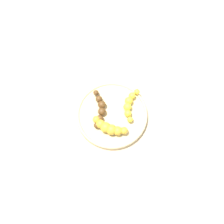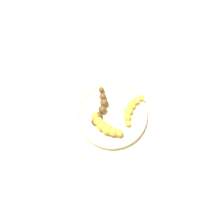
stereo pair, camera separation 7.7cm
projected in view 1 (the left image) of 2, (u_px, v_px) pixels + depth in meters
The scene contains 5 objects.
ground_plane at pixel (112, 116), 0.91m from camera, with size 2.40×2.40×0.00m, color tan.
fruit_bowl at pixel (112, 115), 0.90m from camera, with size 0.25×0.25×0.02m.
banana_overripe at pixel (100, 108), 0.89m from camera, with size 0.10×0.11×0.03m.
banana_spotted at pixel (109, 128), 0.86m from camera, with size 0.07×0.12×0.04m.
banana_yellow at pixel (130, 104), 0.89m from camera, with size 0.11×0.08×0.03m.
Camera 1 is at (-0.22, -0.24, 0.85)m, focal length 41.00 mm.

